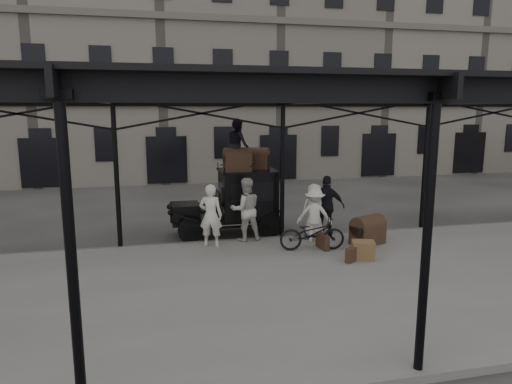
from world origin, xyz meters
The scene contains 18 objects.
ground centered at (0.00, 0.00, 0.00)m, with size 120.00×120.00×0.00m, color #383533.
platform centered at (0.00, -2.00, 0.07)m, with size 28.00×8.00×0.15m, color slate.
canopy centered at (0.00, -1.72, 4.60)m, with size 22.50×9.00×4.74m.
building_frontage centered at (0.00, 18.00, 7.00)m, with size 64.00×8.00×14.00m, color slate.
taxi centered at (-1.20, 3.11, 1.20)m, with size 3.65×1.55×2.18m.
porter_left centered at (-2.35, 1.42, 1.09)m, with size 0.68×0.45×1.88m, color silver.
porter_midleft centered at (-1.23, 1.80, 1.13)m, with size 0.95×0.74×1.96m, color beige.
porter_centre centered at (1.01, 1.80, 1.00)m, with size 0.83×0.54×1.70m, color beige.
porter_official centered at (1.43, 1.80, 1.12)m, with size 1.14×0.47×1.94m, color black.
porter_right centered at (0.82, 1.24, 0.98)m, with size 1.07×0.62×1.66m, color silver.
bicycle centered at (0.45, 0.40, 0.65)m, with size 0.66×1.89×0.99m, color black.
porter_roof centered at (-1.23, 3.01, 3.03)m, with size 0.83×0.65×1.71m, color black.
steamer_trunk_roof_near centered at (-1.28, 2.86, 2.50)m, with size 0.87×0.53×0.64m, color #432D1F, non-canonical shape.
steamer_trunk_roof_far centered at (-0.53, 3.31, 2.48)m, with size 0.82×0.50×0.60m, color #432D1F, non-canonical shape.
steamer_trunk_platform centered at (2.30, 0.61, 0.52)m, with size 1.00×0.61×0.73m, color #432D1F, non-canonical shape.
wicker_hamper centered at (1.53, -0.68, 0.40)m, with size 0.60×0.45×0.50m, color #906142.
suitcase_upright centered at (0.78, 0.43, 0.38)m, with size 0.15×0.60×0.45m, color #432D1F.
suitcase_flat centered at (1.20, -0.79, 0.35)m, with size 0.60×0.15×0.40m, color #432D1F.
Camera 1 is at (-3.95, -11.64, 4.18)m, focal length 32.00 mm.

